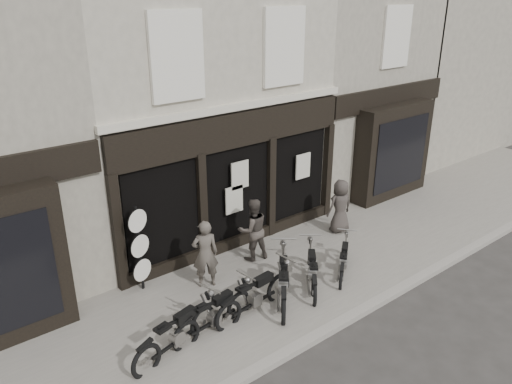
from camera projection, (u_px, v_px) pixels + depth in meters
ground_plane at (311, 295)px, 11.96m from camera, size 90.00×90.00×0.00m
pavement at (286, 277)px, 12.59m from camera, size 30.00×4.20×0.12m
kerb at (351, 317)px, 11.03m from camera, size 30.00×0.25×0.13m
central_building at (175, 88)px, 14.73m from camera, size 7.30×6.22×8.34m
neighbour_right at (327, 70)px, 18.37m from camera, size 5.60×6.73×8.34m
filler_right at (448, 52)px, 23.12m from camera, size 11.00×6.00×8.20m
motorcycle_0 at (177, 336)px, 9.86m from camera, size 2.19×0.84×1.07m
motorcycle_1 at (215, 317)px, 10.48m from camera, size 2.15×0.59×1.03m
motorcycle_2 at (255, 298)px, 11.07m from camera, size 2.28×0.62×1.09m
motorcycle_3 at (283, 284)px, 11.56m from camera, size 1.76×1.94×1.13m
motorcycle_4 at (312, 273)px, 12.11m from camera, size 1.54×1.72×1.00m
motorcycle_5 at (343, 262)px, 12.65m from camera, size 1.61×1.35×0.91m
man_left at (205, 254)px, 11.82m from camera, size 0.74×0.63×1.71m
man_centre at (253, 229)px, 13.03m from camera, size 0.96×0.83×1.70m
man_right at (340, 206)px, 14.54m from camera, size 0.86×0.63×1.61m
advert_sign_post at (140, 252)px, 11.61m from camera, size 0.54×0.36×2.28m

